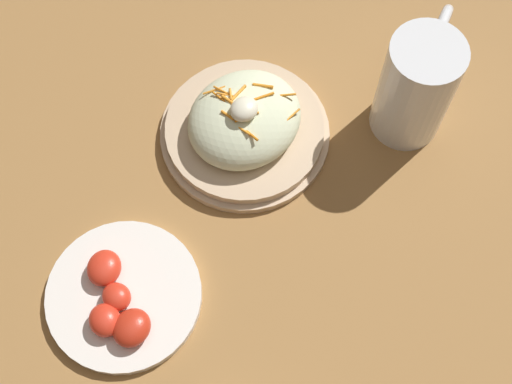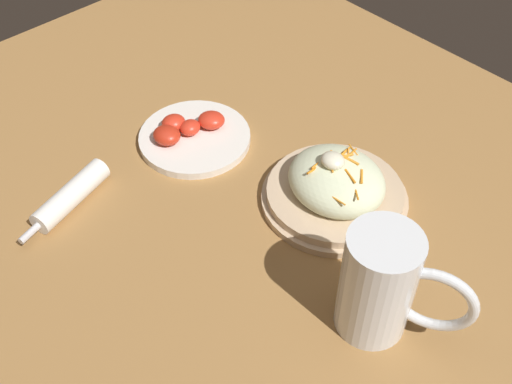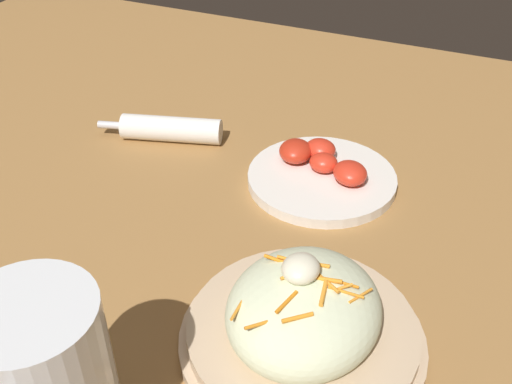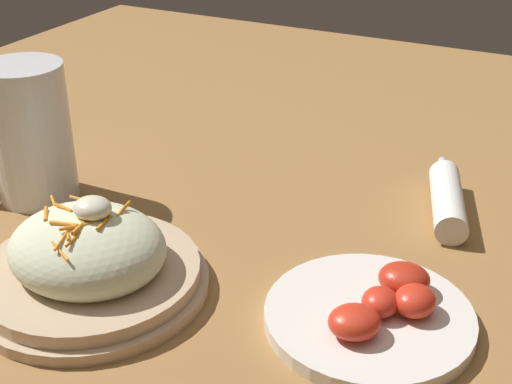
{
  "view_description": "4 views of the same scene",
  "coord_description": "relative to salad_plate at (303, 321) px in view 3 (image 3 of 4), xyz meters",
  "views": [
    {
      "loc": [
        0.25,
        0.11,
        0.86
      ],
      "look_at": [
        0.02,
        -0.15,
        0.08
      ],
      "focal_mm": 50.72,
      "sensor_mm": 36.0,
      "label": 1
    },
    {
      "loc": [
        -0.46,
        0.31,
        0.73
      ],
      "look_at": [
        0.01,
        -0.13,
        0.05
      ],
      "focal_mm": 45.06,
      "sensor_mm": 36.0,
      "label": 2
    },
    {
      "loc": [
        -0.4,
        -0.36,
        0.44
      ],
      "look_at": [
        0.07,
        -0.15,
        0.07
      ],
      "focal_mm": 42.15,
      "sensor_mm": 36.0,
      "label": 3
    },
    {
      "loc": [
        0.35,
        -0.68,
        0.41
      ],
      "look_at": [
        0.07,
        -0.12,
        0.08
      ],
      "focal_mm": 50.0,
      "sensor_mm": 36.0,
      "label": 4
    }
  ],
  "objects": [
    {
      "name": "ground_plane",
      "position": [
        0.05,
        0.24,
        -0.03
      ],
      "size": [
        1.43,
        1.43,
        0.0
      ],
      "primitive_type": "plane",
      "color": "#9E703D"
    },
    {
      "name": "salad_plate",
      "position": [
        0.0,
        0.0,
        0.0
      ],
      "size": [
        0.23,
        0.23,
        0.1
      ],
      "color": "#D1B28E",
      "rests_on": "ground_plane"
    },
    {
      "name": "napkin_roll",
      "position": [
        0.27,
        0.3,
        -0.01
      ],
      "size": [
        0.07,
        0.18,
        0.04
      ],
      "color": "white",
      "rests_on": "ground_plane"
    },
    {
      "name": "tomato_plate",
      "position": [
        0.26,
        0.07,
        -0.02
      ],
      "size": [
        0.19,
        0.19,
        0.04
      ],
      "color": "white",
      "rests_on": "ground_plane"
    }
  ]
}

